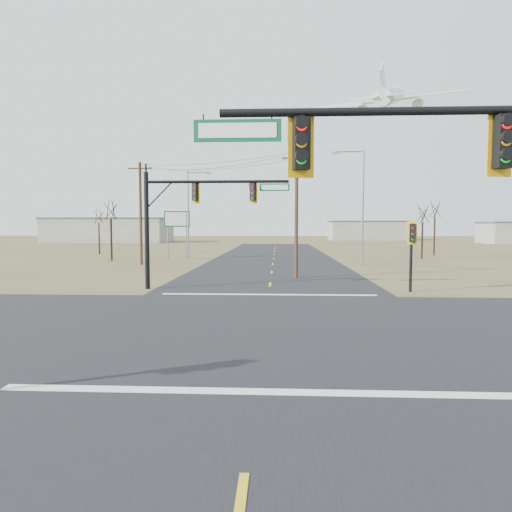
% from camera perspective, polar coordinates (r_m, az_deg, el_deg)
% --- Properties ---
extents(ground, '(320.00, 320.00, 0.00)m').
position_cam_1_polar(ground, '(18.24, 1.11, -8.45)').
color(ground, brown).
rests_on(ground, ground).
extents(road_ew, '(160.00, 14.00, 0.02)m').
position_cam_1_polar(road_ew, '(18.24, 1.11, -8.42)').
color(road_ew, black).
rests_on(road_ew, ground).
extents(road_ns, '(14.00, 160.00, 0.02)m').
position_cam_1_polar(road_ns, '(18.24, 1.11, -8.42)').
color(road_ns, black).
rests_on(road_ns, ground).
extents(stop_bar_near, '(12.00, 0.40, 0.01)m').
position_cam_1_polar(stop_bar_near, '(11.02, -0.06, -16.58)').
color(stop_bar_near, silver).
rests_on(stop_bar_near, road_ns).
extents(stop_bar_far, '(12.00, 0.40, 0.01)m').
position_cam_1_polar(stop_bar_far, '(25.62, 1.60, -4.83)').
color(stop_bar_far, silver).
rests_on(stop_bar_far, road_ns).
extents(mast_arm_near, '(10.34, 0.52, 6.76)m').
position_cam_1_polar(mast_arm_near, '(10.57, 29.24, 9.12)').
color(mast_arm_near, black).
rests_on(mast_arm_near, ground).
extents(mast_arm_far, '(8.84, 0.60, 7.13)m').
position_cam_1_polar(mast_arm_far, '(28.01, -7.68, 6.37)').
color(mast_arm_far, black).
rests_on(mast_arm_far, ground).
extents(pedestal_signal_ne, '(0.67, 0.59, 4.17)m').
position_cam_1_polar(pedestal_signal_ne, '(27.97, 18.93, 1.95)').
color(pedestal_signal_ne, black).
rests_on(pedestal_signal_ne, ground).
extents(utility_pole_near, '(2.17, 1.03, 9.47)m').
position_cam_1_polar(utility_pole_near, '(33.84, 5.07, 5.55)').
color(utility_pole_near, '#49301F').
rests_on(utility_pole_near, ground).
extents(utility_pole_far, '(2.48, 0.36, 10.13)m').
position_cam_1_polar(utility_pole_far, '(46.81, -14.23, 5.35)').
color(utility_pole_far, '#49301F').
rests_on(utility_pole_far, ground).
extents(highway_sign, '(2.96, 0.64, 5.63)m').
position_cam_1_polar(highway_sign, '(54.60, -9.85, 3.88)').
color(highway_sign, gray).
rests_on(highway_sign, ground).
extents(streetlight_a, '(3.18, 0.43, 11.35)m').
position_cam_1_polar(streetlight_a, '(46.46, 12.90, 6.78)').
color(streetlight_a, gray).
rests_on(streetlight_a, ground).
extents(streetlight_c, '(2.91, 0.27, 10.47)m').
position_cam_1_polar(streetlight_c, '(55.80, -8.25, 5.81)').
color(streetlight_c, gray).
rests_on(streetlight_c, ground).
extents(bare_tree_a, '(3.39, 3.39, 7.23)m').
position_cam_1_polar(bare_tree_a, '(53.02, -17.71, 5.60)').
color(bare_tree_a, black).
rests_on(bare_tree_a, ground).
extents(bare_tree_b, '(2.97, 2.97, 6.55)m').
position_cam_1_polar(bare_tree_b, '(65.55, -19.07, 4.77)').
color(bare_tree_b, black).
rests_on(bare_tree_b, ground).
extents(bare_tree_c, '(3.54, 3.54, 6.78)m').
position_cam_1_polar(bare_tree_c, '(56.86, 20.12, 5.02)').
color(bare_tree_c, black).
rests_on(bare_tree_c, ground).
extents(bare_tree_d, '(3.16, 3.16, 7.57)m').
position_cam_1_polar(bare_tree_d, '(64.20, 21.48, 5.51)').
color(bare_tree_d, black).
rests_on(bare_tree_d, ground).
extents(warehouse_left, '(28.00, 14.00, 5.50)m').
position_cam_1_polar(warehouse_left, '(115.19, -17.86, 3.04)').
color(warehouse_left, '#A8A495').
rests_on(warehouse_left, ground).
extents(warehouse_mid, '(20.00, 12.00, 5.00)m').
position_cam_1_polar(warehouse_mid, '(130.15, 13.63, 3.07)').
color(warehouse_mid, '#A8A495').
rests_on(warehouse_mid, ground).
extents(jet_airliner, '(26.20, 27.03, 14.13)m').
position_cam_1_polar(jet_airliner, '(100.06, 16.37, 18.61)').
color(jet_airliner, silver).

